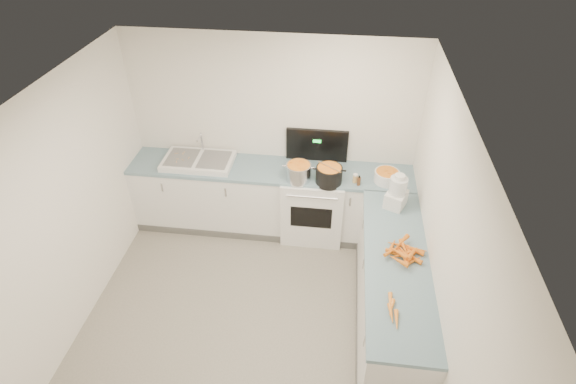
# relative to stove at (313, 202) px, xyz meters

# --- Properties ---
(floor) EXTENTS (3.50, 4.00, 0.00)m
(floor) POSITION_rel_stove_xyz_m (-0.55, -1.69, -0.47)
(floor) COLOR gray
(floor) RESTS_ON ground
(ceiling) EXTENTS (3.50, 4.00, 0.00)m
(ceiling) POSITION_rel_stove_xyz_m (-0.55, -1.69, 2.03)
(ceiling) COLOR white
(ceiling) RESTS_ON ground
(wall_back) EXTENTS (3.50, 0.00, 2.50)m
(wall_back) POSITION_rel_stove_xyz_m (-0.55, 0.31, 0.78)
(wall_back) COLOR white
(wall_back) RESTS_ON ground
(wall_left) EXTENTS (0.00, 4.00, 2.50)m
(wall_left) POSITION_rel_stove_xyz_m (-2.30, -1.69, 0.78)
(wall_left) COLOR white
(wall_left) RESTS_ON ground
(wall_right) EXTENTS (0.00, 4.00, 2.50)m
(wall_right) POSITION_rel_stove_xyz_m (1.20, -1.69, 0.78)
(wall_right) COLOR white
(wall_right) RESTS_ON ground
(counter_back) EXTENTS (3.50, 0.62, 0.94)m
(counter_back) POSITION_rel_stove_xyz_m (-0.55, 0.01, -0.00)
(counter_back) COLOR white
(counter_back) RESTS_ON ground
(counter_right) EXTENTS (0.62, 2.20, 0.94)m
(counter_right) POSITION_rel_stove_xyz_m (0.90, -1.39, -0.00)
(counter_right) COLOR white
(counter_right) RESTS_ON ground
(stove) EXTENTS (0.76, 0.65, 1.36)m
(stove) POSITION_rel_stove_xyz_m (0.00, 0.00, 0.00)
(stove) COLOR white
(stove) RESTS_ON ground
(sink) EXTENTS (0.86, 0.52, 0.31)m
(sink) POSITION_rel_stove_xyz_m (-1.45, 0.02, 0.50)
(sink) COLOR white
(sink) RESTS_ON counter_back
(steel_pot) EXTENTS (0.36, 0.36, 0.22)m
(steel_pot) POSITION_rel_stove_xyz_m (-0.18, -0.16, 0.56)
(steel_pot) COLOR silver
(steel_pot) RESTS_ON stove
(black_pot) EXTENTS (0.41, 0.41, 0.22)m
(black_pot) POSITION_rel_stove_xyz_m (0.18, -0.18, 0.56)
(black_pot) COLOR black
(black_pot) RESTS_ON stove
(wooden_spoon) EXTENTS (0.28, 0.21, 0.01)m
(wooden_spoon) POSITION_rel_stove_xyz_m (0.18, -0.18, 0.68)
(wooden_spoon) COLOR #AD7A47
(wooden_spoon) RESTS_ON black_pot
(mixing_bowl) EXTENTS (0.34, 0.34, 0.13)m
(mixing_bowl) POSITION_rel_stove_xyz_m (0.85, -0.08, 0.53)
(mixing_bowl) COLOR white
(mixing_bowl) RESTS_ON counter_back
(extract_bottle) EXTENTS (0.04, 0.04, 0.11)m
(extract_bottle) POSITION_rel_stove_xyz_m (0.53, -0.20, 0.52)
(extract_bottle) COLOR #593319
(extract_bottle) RESTS_ON counter_back
(spice_jar) EXTENTS (0.06, 0.06, 0.10)m
(spice_jar) POSITION_rel_stove_xyz_m (0.49, -0.15, 0.51)
(spice_jar) COLOR #E5B266
(spice_jar) RESTS_ON counter_back
(food_processor) EXTENTS (0.28, 0.30, 0.41)m
(food_processor) POSITION_rel_stove_xyz_m (0.92, -0.54, 0.64)
(food_processor) COLOR white
(food_processor) RESTS_ON counter_right
(carrot_pile) EXTENTS (0.43, 0.43, 0.10)m
(carrot_pile) POSITION_rel_stove_xyz_m (0.96, -1.30, 0.50)
(carrot_pile) COLOR orange
(carrot_pile) RESTS_ON counter_right
(peeled_carrots) EXTENTS (0.10, 0.37, 0.04)m
(peeled_carrots) POSITION_rel_stove_xyz_m (0.81, -2.00, 0.49)
(peeled_carrots) COLOR orange
(peeled_carrots) RESTS_ON counter_right
(peelings) EXTENTS (0.22, 0.27, 0.01)m
(peelings) POSITION_rel_stove_xyz_m (-1.67, 0.02, 0.54)
(peelings) COLOR tan
(peelings) RESTS_ON sink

